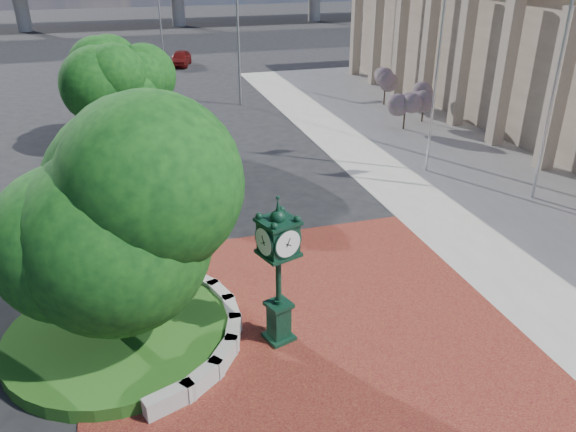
# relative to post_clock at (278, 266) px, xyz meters

# --- Properties ---
(ground) EXTENTS (200.00, 200.00, 0.00)m
(ground) POSITION_rel_post_clock_xyz_m (0.71, 1.21, -2.37)
(ground) COLOR black
(ground) RESTS_ON ground
(plaza) EXTENTS (12.00, 12.00, 0.04)m
(plaza) POSITION_rel_post_clock_xyz_m (0.71, 0.21, -2.35)
(plaza) COLOR maroon
(plaza) RESTS_ON ground
(sidewalk) EXTENTS (20.00, 50.00, 0.04)m
(sidewalk) POSITION_rel_post_clock_xyz_m (16.71, 11.21, -2.35)
(sidewalk) COLOR #9E9B93
(sidewalk) RESTS_ON ground
(planter_wall) EXTENTS (2.96, 6.77, 0.54)m
(planter_wall) POSITION_rel_post_clock_xyz_m (-2.00, 1.21, -2.10)
(planter_wall) COLOR #9E9B93
(planter_wall) RESTS_ON ground
(grass_bed) EXTENTS (6.10, 6.10, 0.40)m
(grass_bed) POSITION_rel_post_clock_xyz_m (-4.29, 1.21, -2.17)
(grass_bed) COLOR #164714
(grass_bed) RESTS_ON ground
(tree_planter) EXTENTS (5.20, 5.20, 6.33)m
(tree_planter) POSITION_rel_post_clock_xyz_m (-4.29, 1.21, 1.35)
(tree_planter) COLOR #38281C
(tree_planter) RESTS_ON ground
(tree_street) EXTENTS (4.40, 4.40, 5.45)m
(tree_street) POSITION_rel_post_clock_xyz_m (-3.29, 19.21, 0.87)
(tree_street) COLOR #38281C
(tree_street) RESTS_ON ground
(post_clock) EXTENTS (1.09, 1.09, 4.31)m
(post_clock) POSITION_rel_post_clock_xyz_m (0.00, 0.00, 0.00)
(post_clock) COLOR black
(post_clock) RESTS_ON ground
(parked_car) EXTENTS (2.68, 4.31, 1.37)m
(parked_car) POSITION_rel_post_clock_xyz_m (2.31, 41.40, -1.69)
(parked_car) COLOR #570E0C
(parked_car) RESTS_ON ground
(flagpole_a) EXTENTS (1.61, 0.26, 10.34)m
(flagpole_a) POSITION_rel_post_clock_xyz_m (10.51, 10.55, 2.93)
(flagpole_a) COLOR silver
(flagpole_a) RESTS_ON ground
(flagpole_b) EXTENTS (1.69, 0.27, 10.82)m
(flagpole_b) POSITION_rel_post_clock_xyz_m (13.31, 6.25, 3.18)
(flagpole_b) COLOR silver
(flagpole_b) RESTS_ON ground
(street_lamp_near) EXTENTS (2.07, 0.62, 9.31)m
(street_lamp_near) POSITION_rel_post_clock_xyz_m (4.77, 25.71, 3.08)
(street_lamp_near) COLOR slate
(street_lamp_near) RESTS_ON ground
(street_lamp_far) EXTENTS (2.04, 0.33, 9.07)m
(street_lamp_far) POSITION_rel_post_clock_xyz_m (1.31, 45.16, 2.94)
(street_lamp_far) COLOR slate
(street_lamp_far) RESTS_ON ground
(shrub_near) EXTENTS (1.20, 1.20, 2.20)m
(shrub_near) POSITION_rel_post_clock_xyz_m (12.68, 17.16, -0.78)
(shrub_near) COLOR #38281C
(shrub_near) RESTS_ON ground
(shrub_mid) EXTENTS (1.20, 1.20, 2.20)m
(shrub_mid) POSITION_rel_post_clock_xyz_m (14.54, 18.28, -0.78)
(shrub_mid) COLOR #38281C
(shrub_mid) RESTS_ON ground
(shrub_far) EXTENTS (1.20, 1.20, 2.20)m
(shrub_far) POSITION_rel_post_clock_xyz_m (14.09, 22.83, -0.78)
(shrub_far) COLOR #38281C
(shrub_far) RESTS_ON ground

